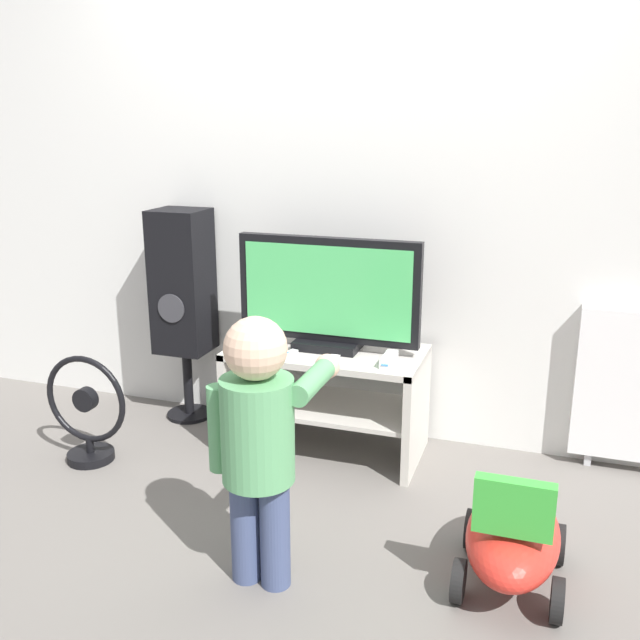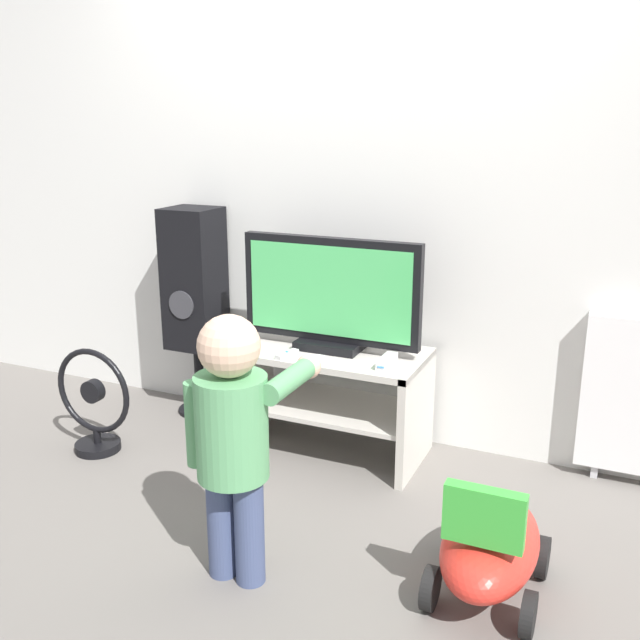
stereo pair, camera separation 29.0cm
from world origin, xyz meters
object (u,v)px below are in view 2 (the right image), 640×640
at_px(remote_secondary, 287,354).
at_px(ride_on_toy, 490,546).
at_px(game_console, 387,361).
at_px(television, 330,295).
at_px(speaker_tower, 195,284).
at_px(remote_primary, 255,346).
at_px(child, 234,428).
at_px(floor_fan, 94,405).

relative_size(remote_secondary, ride_on_toy, 0.23).
relative_size(game_console, ride_on_toy, 0.27).
distance_m(game_console, remote_secondary, 0.46).
relative_size(television, speaker_tower, 0.77).
distance_m(television, remote_primary, 0.43).
relative_size(game_console, remote_secondary, 1.21).
distance_m(remote_secondary, child, 0.89).
bearing_deg(remote_primary, television, 22.61).
distance_m(remote_primary, remote_secondary, 0.20).
relative_size(television, ride_on_toy, 1.45).
bearing_deg(television, game_console, -20.96).
distance_m(child, speaker_tower, 1.51).
xyz_separation_m(game_console, child, (-0.21, -0.93, 0.03)).
relative_size(child, floor_fan, 1.85).
bearing_deg(speaker_tower, game_console, -12.05).
distance_m(remote_secondary, speaker_tower, 0.78).
height_order(television, ride_on_toy, television).
bearing_deg(game_console, remote_primary, -178.84).
bearing_deg(television, floor_fan, -154.54).
height_order(television, floor_fan, television).
xyz_separation_m(remote_primary, remote_secondary, (0.20, -0.05, 0.00)).
height_order(television, remote_primary, television).
relative_size(television, child, 0.90).
bearing_deg(floor_fan, remote_secondary, 18.43).
bearing_deg(television, child, -84.14).
bearing_deg(remote_secondary, remote_primary, 165.14).
height_order(floor_fan, ride_on_toy, floor_fan).
bearing_deg(floor_fan, remote_primary, 26.77).
relative_size(remote_primary, ride_on_toy, 0.23).
bearing_deg(television, ride_on_toy, -40.54).
bearing_deg(floor_fan, game_console, 15.05).
relative_size(remote_primary, speaker_tower, 0.12).
bearing_deg(floor_fan, ride_on_toy, -9.00).
relative_size(speaker_tower, floor_fan, 2.15).
bearing_deg(remote_primary, game_console, 1.16).
height_order(game_console, ride_on_toy, game_console).
xyz_separation_m(game_console, speaker_tower, (-1.15, 0.24, 0.19)).
relative_size(remote_secondary, floor_fan, 0.26).
bearing_deg(remote_secondary, game_console, 8.19).
bearing_deg(child, ride_on_toy, 17.62).
bearing_deg(child, remote_secondary, 105.54).
bearing_deg(child, television, 95.86).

